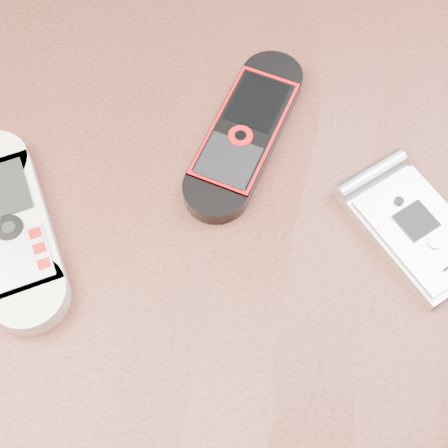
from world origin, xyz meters
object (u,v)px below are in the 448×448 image
motorola_razr (417,229)px  table (218,281)px  nokia_black_red (245,132)px  nokia_white (11,226)px

motorola_razr → table: bearing=145.4°
nokia_black_red → nokia_white: bearing=-130.7°
nokia_white → motorola_razr: size_ratio=1.42×
table → nokia_white: bearing=-170.6°
nokia_black_red → motorola_razr: size_ratio=1.41×
table → nokia_black_red: bearing=83.6°
nokia_white → nokia_black_red: nokia_white is taller
table → nokia_white: (-0.15, -0.02, 0.11)m
nokia_white → motorola_razr: bearing=-21.8°
nokia_white → motorola_razr: 0.29m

